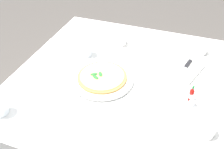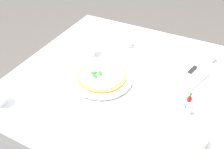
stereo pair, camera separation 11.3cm
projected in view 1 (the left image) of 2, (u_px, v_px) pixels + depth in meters
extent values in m
cube|color=white|center=(121.00, 77.00, 1.16)|extent=(1.05, 1.05, 0.02)
cube|color=white|center=(39.00, 77.00, 1.39)|extent=(1.05, 0.01, 0.28)
cube|color=white|center=(221.00, 122.00, 1.13)|extent=(1.05, 0.01, 0.28)
cube|color=white|center=(143.00, 49.00, 1.64)|extent=(0.01, 1.05, 0.28)
cylinder|color=brown|center=(85.00, 69.00, 1.82)|extent=(0.06, 0.06, 0.74)
cylinder|color=brown|center=(197.00, 94.00, 1.61)|extent=(0.06, 0.06, 0.74)
cylinder|color=white|center=(102.00, 80.00, 1.12)|extent=(0.18, 0.18, 0.01)
cylinder|color=white|center=(102.00, 78.00, 1.12)|extent=(0.30, 0.30, 0.01)
cylinder|color=#C68E47|center=(102.00, 77.00, 1.11)|extent=(0.24, 0.24, 0.01)
cylinder|color=#EFD17A|center=(102.00, 76.00, 1.11)|extent=(0.22, 0.22, 0.00)
ellipsoid|color=#2D7533|center=(100.00, 74.00, 1.11)|extent=(0.04, 0.03, 0.01)
ellipsoid|color=#2D7533|center=(94.00, 74.00, 1.11)|extent=(0.03, 0.04, 0.01)
ellipsoid|color=#2D7533|center=(96.00, 77.00, 1.09)|extent=(0.03, 0.04, 0.01)
cylinder|color=white|center=(204.00, 133.00, 0.88)|extent=(0.13, 0.13, 0.01)
cylinder|color=white|center=(206.00, 128.00, 0.86)|extent=(0.08, 0.08, 0.06)
torus|color=white|center=(193.00, 121.00, 0.89)|extent=(0.02, 0.04, 0.03)
cylinder|color=black|center=(207.00, 124.00, 0.85)|extent=(0.07, 0.07, 0.00)
cylinder|color=white|center=(199.00, 53.00, 1.30)|extent=(0.13, 0.13, 0.01)
cylinder|color=white|center=(200.00, 49.00, 1.29)|extent=(0.08, 0.08, 0.05)
torus|color=white|center=(197.00, 44.00, 1.32)|extent=(0.03, 0.02, 0.03)
cylinder|color=black|center=(201.00, 46.00, 1.27)|extent=(0.07, 0.07, 0.00)
cylinder|color=white|center=(119.00, 45.00, 1.37)|extent=(0.13, 0.13, 0.01)
cylinder|color=white|center=(119.00, 40.00, 1.35)|extent=(0.08, 0.08, 0.06)
torus|color=white|center=(113.00, 42.00, 1.32)|extent=(0.03, 0.02, 0.03)
cylinder|color=black|center=(119.00, 36.00, 1.33)|extent=(0.07, 0.07, 0.00)
cylinder|color=white|center=(85.00, 47.00, 1.26)|extent=(0.07, 0.07, 0.10)
cylinder|color=silver|center=(86.00, 50.00, 1.27)|extent=(0.06, 0.06, 0.07)
cube|color=white|center=(184.00, 71.00, 1.17)|extent=(0.25, 0.20, 0.02)
cube|color=silver|center=(181.00, 74.00, 1.13)|extent=(0.12, 0.05, 0.01)
cube|color=black|center=(188.00, 64.00, 1.19)|extent=(0.08, 0.04, 0.01)
cylinder|color=#B7140F|center=(191.00, 96.00, 1.00)|extent=(0.02, 0.02, 0.05)
cylinder|color=white|center=(191.00, 96.00, 1.00)|extent=(0.02, 0.02, 0.02)
cone|color=#B7140F|center=(193.00, 90.00, 0.98)|extent=(0.02, 0.02, 0.02)
cylinder|color=#1E722D|center=(194.00, 87.00, 0.97)|extent=(0.01, 0.01, 0.01)
cylinder|color=white|center=(193.00, 102.00, 0.99)|extent=(0.03, 0.03, 0.04)
cylinder|color=white|center=(192.00, 103.00, 0.99)|extent=(0.02, 0.02, 0.03)
sphere|color=silver|center=(194.00, 98.00, 0.97)|extent=(0.02, 0.02, 0.02)
cylinder|color=white|center=(189.00, 92.00, 1.03)|extent=(0.03, 0.03, 0.04)
cylinder|color=#38332D|center=(189.00, 93.00, 1.04)|extent=(0.02, 0.02, 0.03)
sphere|color=silver|center=(190.00, 88.00, 1.02)|extent=(0.02, 0.02, 0.02)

